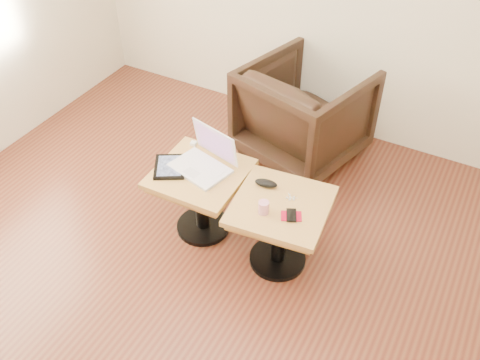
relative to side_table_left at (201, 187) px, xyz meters
The scene contains 11 objects.
room_shell 1.20m from the side_table_left, 63.67° to the right, with size 4.52×4.52×2.71m.
side_table_left is the anchor object (origin of this frame).
side_table_right 0.59m from the side_table_left, ahead, with size 0.63×0.63×0.52m.
laptop 0.19m from the side_table_left, 87.30° to the left, with size 0.43×0.38×0.26m.
tablet 0.24m from the side_table_left, 162.77° to the right, with size 0.29×0.31×0.02m.
charging_adapter 0.32m from the side_table_left, 130.13° to the left, with size 0.04×0.04×0.02m, color white.
glasses_case 0.47m from the side_table_left, 10.11° to the left, with size 0.14×0.06×0.05m, color black.
striped_cup 0.57m from the side_table_left, 14.85° to the right, with size 0.06×0.06×0.08m, color #DD3971.
earbuds_tangle 0.63m from the side_table_left, ahead, with size 0.06×0.05×0.01m.
phone_on_sleeve 0.70m from the side_table_left, ahead, with size 0.14×0.13×0.01m.
armchair 1.14m from the side_table_left, 76.98° to the left, with size 0.84×0.86×0.78m, color black.
Camera 1 is at (1.16, -1.54, 2.73)m, focal length 40.00 mm.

